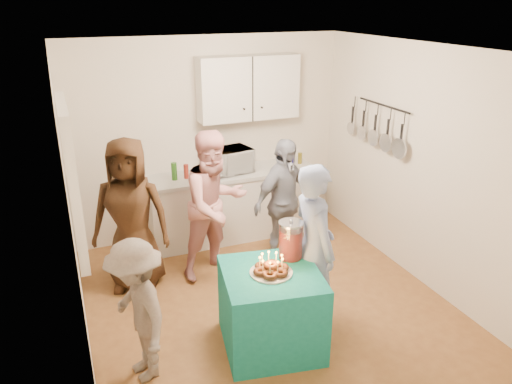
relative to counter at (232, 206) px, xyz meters
name	(u,v)px	position (x,y,z in m)	size (l,w,h in m)	color
floor	(268,305)	(-0.20, -1.70, -0.43)	(4.00, 4.00, 0.00)	brown
ceiling	(271,49)	(-0.20, -1.70, 2.17)	(4.00, 4.00, 0.00)	white
back_wall	(209,139)	(-0.20, 0.30, 0.87)	(3.60, 3.60, 0.00)	silver
left_wall	(71,219)	(-2.00, -1.70, 0.87)	(4.00, 4.00, 0.00)	silver
right_wall	(422,167)	(1.60, -1.70, 0.87)	(4.00, 4.00, 0.00)	silver
window_night	(69,179)	(-1.97, -1.40, 1.12)	(0.04, 1.00, 1.20)	black
counter	(232,206)	(0.00, 0.00, 0.00)	(2.20, 0.58, 0.86)	white
countertop	(231,174)	(0.00, 0.00, 0.46)	(2.24, 0.62, 0.05)	beige
upper_cabinet	(248,88)	(0.30, 0.15, 1.52)	(1.30, 0.30, 0.80)	white
pot_rack	(380,126)	(1.52, -1.00, 1.17)	(0.12, 1.00, 0.60)	black
microwave	(229,161)	(-0.03, 0.00, 0.63)	(0.56, 0.38, 0.31)	white
party_table	(271,309)	(-0.43, -2.28, -0.05)	(0.85, 0.85, 0.76)	#127B71
donut_cake	(271,264)	(-0.44, -2.29, 0.42)	(0.38, 0.38, 0.18)	#381C0C
punch_jar	(291,241)	(-0.16, -2.10, 0.50)	(0.22, 0.22, 0.34)	#B90E0F
man_birthday	(314,248)	(0.07, -2.12, 0.40)	(0.60, 0.40, 1.66)	#96AADB
woman_back_left	(131,215)	(-1.41, -0.78, 0.42)	(0.83, 0.54, 1.70)	brown
woman_back_center	(215,205)	(-0.49, -0.84, 0.42)	(0.83, 0.65, 1.71)	#D66F7A
woman_back_right	(283,202)	(0.34, -0.87, 0.34)	(0.90, 0.37, 1.53)	#0F1733
child_near_left	(138,311)	(-1.60, -2.24, 0.21)	(0.82, 0.47, 1.27)	#63574F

